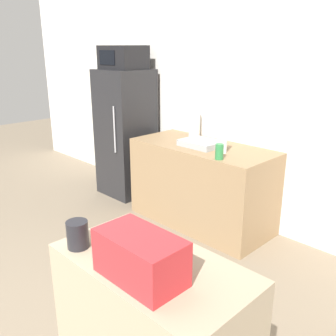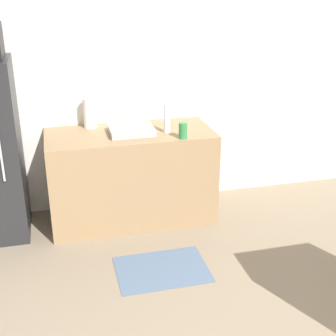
# 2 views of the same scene
# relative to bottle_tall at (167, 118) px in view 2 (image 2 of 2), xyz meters

# --- Properties ---
(wall_back) EXTENTS (8.00, 0.06, 2.60)m
(wall_back) POSITION_rel_bottle_tall_xyz_m (-0.18, 0.46, 0.30)
(wall_back) COLOR white
(wall_back) RESTS_ON ground_plane
(counter) EXTENTS (1.52, 0.68, 0.87)m
(counter) POSITION_rel_bottle_tall_xyz_m (-0.33, 0.08, -0.57)
(counter) COLOR #937551
(counter) RESTS_ON ground_plane
(sink_basin) EXTENTS (0.40, 0.31, 0.06)m
(sink_basin) POSITION_rel_bottle_tall_xyz_m (-0.32, 0.05, -0.10)
(sink_basin) COLOR #9EA3A8
(sink_basin) RESTS_ON counter
(bottle_tall) EXTENTS (0.06, 0.06, 0.27)m
(bottle_tall) POSITION_rel_bottle_tall_xyz_m (0.00, 0.00, 0.00)
(bottle_tall) COLOR silver
(bottle_tall) RESTS_ON counter
(bottle_short) EXTENTS (0.07, 0.07, 0.14)m
(bottle_short) POSITION_rel_bottle_tall_xyz_m (0.10, -0.19, -0.06)
(bottle_short) COLOR #2D7F42
(bottle_short) RESTS_ON counter
(paper_towel_roll) EXTENTS (0.13, 0.13, 0.28)m
(paper_towel_roll) POSITION_rel_bottle_tall_xyz_m (-0.66, 0.33, 0.01)
(paper_towel_roll) COLOR white
(paper_towel_roll) RESTS_ON counter
(kitchen_rug) EXTENTS (0.73, 0.53, 0.01)m
(kitchen_rug) POSITION_rel_bottle_tall_xyz_m (-0.26, -0.85, -1.00)
(kitchen_rug) COLOR slate
(kitchen_rug) RESTS_ON ground_plane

